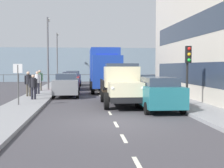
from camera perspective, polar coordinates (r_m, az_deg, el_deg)
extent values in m
plane|color=#423F44|center=(21.64, -2.15, -2.54)|extent=(80.00, 80.00, 0.00)
cube|color=gray|center=(22.37, 9.69, -2.20)|extent=(2.21, 38.90, 0.15)
cube|color=gray|center=(21.86, -14.27, -2.39)|extent=(2.21, 38.90, 0.15)
cube|color=silver|center=(7.07, 5.05, -15.26)|extent=(0.12, 1.10, 0.01)
cube|color=silver|center=(9.37, 2.31, -10.54)|extent=(0.12, 1.10, 0.01)
cube|color=silver|center=(11.53, 0.80, -7.86)|extent=(0.12, 1.10, 0.01)
cube|color=silver|center=(14.24, -0.41, -5.68)|extent=(0.12, 1.10, 0.01)
cube|color=silver|center=(17.11, -1.27, -4.13)|extent=(0.12, 1.10, 0.01)
cube|color=silver|center=(19.92, -1.86, -3.05)|extent=(0.12, 1.10, 0.01)
cube|color=silver|center=(22.49, -2.27, -2.30)|extent=(0.12, 1.10, 0.01)
cube|color=silver|center=(25.25, -2.62, -1.67)|extent=(0.12, 1.10, 0.01)
cube|color=silver|center=(27.68, -2.87, -1.21)|extent=(0.12, 1.10, 0.01)
cube|color=silver|center=(30.55, -3.11, -0.77)|extent=(0.12, 1.10, 0.01)
cube|color=silver|center=(33.26, -3.30, -0.43)|extent=(0.12, 1.10, 0.01)
cube|color=silver|center=(35.56, -3.44, -0.17)|extent=(0.12, 1.10, 0.01)
cube|color=silver|center=(37.95, -3.57, 0.06)|extent=(0.12, 1.10, 0.01)
cube|color=#2D3847|center=(18.85, 16.22, 1.91)|extent=(0.08, 17.91, 1.40)
cube|color=#2D3847|center=(19.01, 16.38, 10.99)|extent=(0.08, 17.91, 1.40)
cube|color=gray|center=(43.95, -3.84, 3.78)|extent=(80.00, 0.80, 5.00)
cylinder|color=#4C5156|center=(43.14, 15.25, 1.15)|extent=(0.08, 0.08, 1.20)
cylinder|color=#4C5156|center=(42.48, 12.72, 1.15)|extent=(0.08, 0.08, 1.20)
cylinder|color=#4C5156|center=(41.90, 10.12, 1.15)|extent=(0.08, 0.08, 1.20)
cylinder|color=#4C5156|center=(41.41, 7.45, 1.15)|extent=(0.08, 0.08, 1.20)
cylinder|color=#4C5156|center=(41.01, 4.73, 1.14)|extent=(0.08, 0.08, 1.20)
cylinder|color=#4C5156|center=(40.71, 1.95, 1.14)|extent=(0.08, 0.08, 1.20)
cylinder|color=#4C5156|center=(40.50, -0.85, 1.12)|extent=(0.08, 0.08, 1.20)
cylinder|color=#4C5156|center=(40.39, -3.68, 1.11)|extent=(0.08, 0.08, 1.20)
cylinder|color=#4C5156|center=(40.38, -6.52, 1.10)|extent=(0.08, 0.08, 1.20)
cylinder|color=#4C5156|center=(40.46, -9.35, 1.08)|extent=(0.08, 0.08, 1.20)
cylinder|color=#4C5156|center=(40.65, -12.17, 1.06)|extent=(0.08, 0.08, 1.20)
cylinder|color=#4C5156|center=(40.93, -14.95, 1.03)|extent=(0.08, 0.08, 1.20)
cylinder|color=#4C5156|center=(41.31, -17.69, 1.01)|extent=(0.08, 0.08, 1.20)
cylinder|color=#4C5156|center=(41.78, -20.37, 0.98)|extent=(0.08, 0.08, 1.20)
cube|color=#4C5156|center=(40.37, -3.69, 1.85)|extent=(28.00, 0.08, 0.08)
cube|color=black|center=(17.09, 1.71, -2.13)|extent=(1.64, 5.60, 0.30)
cube|color=beige|center=(15.22, 2.58, -0.93)|extent=(1.72, 1.90, 0.70)
cube|color=silver|center=(14.34, 3.08, -1.33)|extent=(1.16, 0.08, 0.56)
sphere|color=white|center=(14.46, 5.96, -0.79)|extent=(0.20, 0.20, 0.20)
sphere|color=white|center=(14.24, 0.15, -0.83)|extent=(0.20, 0.20, 0.20)
cube|color=beige|center=(16.69, 1.86, 1.43)|extent=(1.93, 1.34, 1.15)
cube|color=#2D3847|center=(16.68, 1.87, 3.07)|extent=(1.78, 1.23, 0.56)
cube|color=#2D2319|center=(18.40, 1.19, -1.01)|extent=(2.10, 2.80, 0.16)
cube|color=black|center=(18.52, 4.29, 0.00)|extent=(0.08, 2.80, 0.56)
cube|color=black|center=(18.29, -1.94, -0.03)|extent=(0.08, 2.80, 0.56)
cylinder|color=black|center=(15.61, 6.01, -3.24)|extent=(0.24, 0.90, 0.90)
cylinder|color=black|center=(15.35, -1.09, -3.33)|extent=(0.24, 0.90, 0.90)
cylinder|color=black|center=(18.76, 4.06, -2.09)|extent=(0.24, 0.90, 0.90)
cylinder|color=black|center=(18.54, -1.85, -2.15)|extent=(0.24, 0.90, 0.90)
cube|color=#193899|center=(23.71, -1.00, 2.40)|extent=(2.40, 2.21, 2.60)
cube|color=#2D3847|center=(23.71, -1.00, 3.78)|extent=(2.20, 2.04, 0.80)
cube|color=#1933B2|center=(23.72, -1.00, 5.78)|extent=(1.75, 0.20, 0.16)
cube|color=#193899|center=(27.69, -1.64, 3.69)|extent=(2.50, 5.95, 3.00)
cube|color=black|center=(26.80, -1.50, 0.13)|extent=(2.00, 8.07, 0.36)
cylinder|color=black|center=(23.97, 1.73, -0.70)|extent=(0.28, 1.04, 1.04)
cylinder|color=black|center=(23.79, -3.77, -0.74)|extent=(0.28, 1.04, 1.04)
cylinder|color=black|center=(27.55, 0.80, -0.16)|extent=(0.28, 1.04, 1.04)
cylinder|color=black|center=(27.40, -3.99, -0.19)|extent=(0.28, 1.04, 1.04)
cylinder|color=black|center=(29.66, 0.35, 0.10)|extent=(0.28, 1.04, 1.04)
cylinder|color=black|center=(29.52, -4.09, 0.08)|extent=(0.28, 1.04, 1.04)
cube|color=#1E6670|center=(15.11, 9.04, -2.15)|extent=(1.83, 3.88, 1.00)
cube|color=#2D3847|center=(14.87, 9.26, 0.50)|extent=(1.50, 2.14, 0.42)
cylinder|color=black|center=(16.15, 4.96, -3.54)|extent=(0.18, 0.60, 0.60)
cylinder|color=black|center=(16.55, 10.90, -3.42)|extent=(0.18, 0.60, 0.60)
cylinder|color=black|center=(13.81, 6.77, -4.75)|extent=(0.18, 0.60, 0.60)
cylinder|color=black|center=(14.28, 13.62, -4.55)|extent=(0.18, 0.60, 0.60)
cube|color=#B7BABF|center=(19.87, 5.52, -0.78)|extent=(1.69, 4.38, 1.00)
cube|color=#2D3847|center=(19.63, 5.64, 1.25)|extent=(1.38, 2.41, 0.42)
cylinder|color=black|center=(21.11, 2.67, -1.88)|extent=(0.18, 0.60, 0.60)
cylinder|color=black|center=(21.39, 6.93, -1.83)|extent=(0.18, 0.60, 0.60)
cylinder|color=black|center=(18.44, 3.86, -2.66)|extent=(0.18, 0.60, 0.60)
cylinder|color=black|center=(18.77, 8.70, -2.59)|extent=(0.18, 0.60, 0.60)
cube|color=slate|center=(22.17, -8.81, -0.36)|extent=(1.76, 4.45, 1.00)
cube|color=#2D3847|center=(22.33, -8.80, 1.49)|extent=(1.45, 2.45, 0.42)
cylinder|color=black|center=(20.80, -6.71, -1.98)|extent=(0.18, 0.60, 0.60)
cylinder|color=black|center=(20.91, -11.31, -1.99)|extent=(0.18, 0.60, 0.60)
cylinder|color=black|center=(23.55, -6.56, -1.34)|extent=(0.18, 0.60, 0.60)
cylinder|color=black|center=(23.64, -10.63, -1.36)|extent=(0.18, 0.60, 0.60)
cube|color=#B21E1E|center=(28.50, -8.06, 0.49)|extent=(1.70, 4.13, 1.00)
cube|color=#2D3847|center=(28.67, -8.05, 1.93)|extent=(1.40, 2.27, 0.42)
cylinder|color=black|center=(27.23, -6.47, -0.69)|extent=(0.18, 0.60, 0.60)
cylinder|color=black|center=(27.31, -9.87, -0.70)|extent=(0.18, 0.60, 0.60)
cylinder|color=black|center=(29.78, -6.38, -0.33)|extent=(0.18, 0.60, 0.60)
cylinder|color=black|center=(29.85, -9.49, -0.35)|extent=(0.18, 0.60, 0.60)
cube|color=navy|center=(34.38, -7.61, 1.01)|extent=(1.78, 3.99, 1.00)
cube|color=#2D3847|center=(34.56, -7.61, 2.20)|extent=(1.46, 2.19, 0.42)
cylinder|color=black|center=(33.15, -6.23, 0.06)|extent=(0.18, 0.60, 0.60)
cylinder|color=black|center=(33.22, -9.14, 0.04)|extent=(0.18, 0.60, 0.60)
cylinder|color=black|center=(35.62, -6.17, 0.30)|extent=(0.18, 0.60, 0.60)
cylinder|color=black|center=(35.68, -8.89, 0.28)|extent=(0.18, 0.60, 0.60)
cylinder|color=black|center=(19.39, -14.78, -1.77)|extent=(0.14, 0.14, 0.77)
cylinder|color=black|center=(19.42, -15.31, -1.77)|extent=(0.14, 0.14, 0.77)
cylinder|color=black|center=(19.36, -15.08, 0.27)|extent=(0.34, 0.34, 0.61)
cylinder|color=black|center=(19.32, -14.43, 0.18)|extent=(0.09, 0.09, 0.56)
cylinder|color=black|center=(19.40, -15.72, 0.17)|extent=(0.09, 0.09, 0.56)
sphere|color=tan|center=(19.34, -15.10, 1.48)|extent=(0.21, 0.21, 0.21)
cylinder|color=#4C473D|center=(21.44, -15.72, -1.18)|extent=(0.14, 0.14, 0.85)
cylinder|color=#4C473D|center=(21.47, -16.19, -1.18)|extent=(0.14, 0.14, 0.85)
cylinder|color=black|center=(21.41, -15.99, 0.85)|extent=(0.34, 0.34, 0.67)
cylinder|color=black|center=(21.37, -15.41, 0.76)|extent=(0.09, 0.09, 0.62)
cylinder|color=black|center=(21.45, -16.56, 0.75)|extent=(0.09, 0.09, 0.62)
sphere|color=tan|center=(21.40, -16.01, 2.06)|extent=(0.23, 0.23, 0.23)
cylinder|color=black|center=(23.10, -14.09, -0.84)|extent=(0.14, 0.14, 0.84)
cylinder|color=black|center=(23.12, -14.53, -0.84)|extent=(0.14, 0.14, 0.84)
cylinder|color=silver|center=(23.07, -14.34, 1.03)|extent=(0.34, 0.34, 0.67)
cylinder|color=silver|center=(23.03, -13.79, 0.95)|extent=(0.09, 0.09, 0.61)
cylinder|color=silver|center=(23.10, -14.87, 0.94)|extent=(0.09, 0.09, 0.61)
sphere|color=tan|center=(23.05, -14.35, 2.14)|extent=(0.23, 0.23, 0.23)
cylinder|color=#4C473D|center=(26.13, -13.67, -0.31)|extent=(0.14, 0.14, 0.87)
cylinder|color=#4C473D|center=(26.16, -14.06, -0.32)|extent=(0.14, 0.14, 0.87)
cylinder|color=#47724C|center=(26.11, -13.89, 1.38)|extent=(0.34, 0.34, 0.69)
cylinder|color=#47724C|center=(26.08, -13.41, 1.31)|extent=(0.09, 0.09, 0.63)
cylinder|color=#47724C|center=(26.14, -14.36, 1.30)|extent=(0.09, 0.09, 0.63)
sphere|color=tan|center=(26.10, -13.90, 2.39)|extent=(0.23, 0.23, 0.23)
cylinder|color=black|center=(16.38, 14.40, 1.55)|extent=(0.12, 0.12, 3.20)
cube|color=black|center=(16.25, 14.63, 5.59)|extent=(0.28, 0.24, 0.90)
sphere|color=red|center=(16.15, 14.80, 6.66)|extent=(0.18, 0.18, 0.18)
sphere|color=orange|center=(16.14, 14.78, 5.60)|extent=(0.18, 0.18, 0.18)
sphere|color=green|center=(16.13, 14.76, 4.54)|extent=(0.18, 0.18, 0.18)
cylinder|color=#59595B|center=(27.35, -12.38, 5.83)|extent=(0.16, 0.16, 6.55)
cylinder|color=#59595B|center=(28.11, -12.35, 12.27)|extent=(0.10, 0.90, 0.10)
sphere|color=silver|center=(28.55, -12.24, 12.04)|extent=(0.32, 0.32, 0.32)
cylinder|color=#59595B|center=(39.57, -10.63, 5.08)|extent=(0.16, 0.16, 6.51)
cylinder|color=#59595B|center=(40.24, -10.62, 9.56)|extent=(0.10, 0.90, 0.10)
sphere|color=silver|center=(40.68, -10.56, 9.42)|extent=(0.32, 0.32, 0.32)
cylinder|color=#4C4C4C|center=(16.89, -17.81, -0.15)|extent=(0.07, 0.07, 2.20)
cube|color=silver|center=(16.86, -17.86, 2.90)|extent=(0.50, 0.04, 0.50)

